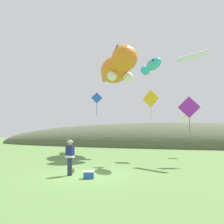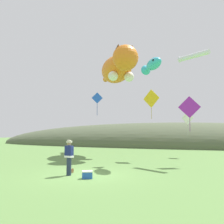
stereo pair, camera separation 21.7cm
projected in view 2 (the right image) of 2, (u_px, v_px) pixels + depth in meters
ground_plane at (85, 175)px, 12.59m from camera, size 120.00×120.00×0.00m
distant_hill_ridge at (164, 146)px, 38.14m from camera, size 59.90×15.19×7.10m
festival_attendant at (69, 156)px, 12.60m from camera, size 0.46×0.33×1.77m
kite_spool at (71, 170)px, 13.31m from camera, size 0.17×0.25×0.25m
picnic_cooler at (87, 175)px, 11.70m from camera, size 0.58×0.51×0.36m
kite_giant_cat at (118, 68)px, 24.47m from camera, size 6.23×8.71×3.03m
kite_fish_windsock at (152, 65)px, 17.55m from camera, size 2.08×2.80×0.86m
kite_tube_streamer at (193, 56)px, 18.26m from camera, size 2.33×1.67×0.44m
kite_diamond_white at (188, 118)px, 22.01m from camera, size 1.06×0.60×2.10m
kite_diamond_blue at (97, 98)px, 19.03m from camera, size 0.76×0.43×1.76m
kite_diamond_violet at (189, 107)px, 16.79m from camera, size 1.47×0.26×2.39m
kite_diamond_gold at (151, 99)px, 19.98m from camera, size 1.41×0.57×2.41m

